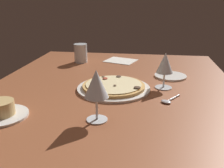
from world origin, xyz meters
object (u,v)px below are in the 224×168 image
Objects in this scene: wine_glass_far at (96,85)px; water_glass at (81,54)px; spoon at (168,101)px; paper_menu at (121,61)px; ramekin_on_saucer at (1,111)px; wine_glass_near at (165,64)px; pizza_main at (114,87)px; side_plate at (170,76)px.

wine_glass_far is 77.79cm from water_glass.
paper_menu is at bearing 22.11° from spoon.
paper_menu is 1.68× the size of spoon.
wine_glass_near is (36.01, -54.91, 8.61)cm from ramekin_on_saucer.
water_glass reaches higher than pizza_main.
paper_menu is (45.79, 23.78, -10.56)cm from wine_glass_near.
pizza_main reaches higher than paper_menu.
wine_glass_far reaches higher than paper_menu.
wine_glass_near reaches higher than paper_menu.
ramekin_on_saucer reaches higher than paper_menu.
wine_glass_far is at bearing -159.97° from paper_menu.
ramekin_on_saucer is at bearing 131.70° from side_plate.
spoon is (20.60, -55.99, -1.65)cm from ramekin_on_saucer.
water_glass reaches higher than side_plate.
water_glass reaches higher than spoon.
wine_glass_near reaches higher than ramekin_on_saucer.
pizza_main is at bearing 103.17° from wine_glass_near.
ramekin_on_saucer is at bearing 93.46° from wine_glass_far.
pizza_main is at bearing -157.89° from paper_menu.
spoon is (-10.42, -22.41, -0.72)cm from pizza_main.
paper_menu is at bearing -20.84° from ramekin_on_saucer.
side_plate reaches higher than paper_menu.
wine_glass_far is at bearing 177.05° from pizza_main.
water_glass is at bearing 41.52° from spoon.
wine_glass_near reaches higher than spoon.
wine_glass_far is 1.61× the size of spoon.
ramekin_on_saucer is 1.57× the size of water_glass.
wine_glass_far is at bearing 146.17° from wine_glass_near.
wine_glass_far reaches higher than pizza_main.
side_plate is (21.71, -25.59, -0.73)cm from pizza_main.
pizza_main is 2.82× the size of water_glass.
wine_glass_near is 1.41× the size of water_glass.
wine_glass_far is at bearing -161.48° from water_glass.
side_plate is (-22.67, -51.69, -4.51)cm from water_glass.
wine_glass_near is (4.99, -21.33, 9.53)cm from pizza_main.
water_glass is at bearing 18.52° from wine_glass_far.
wine_glass_near reaches higher than side_plate.
wine_glass_far is at bearing 151.93° from side_plate.
ramekin_on_saucer is at bearing 110.20° from spoon.
wine_glass_far is 41.02cm from wine_glass_near.
paper_menu is at bearing 2.77° from pizza_main.
paper_menu is (79.85, 0.96, -11.87)cm from wine_glass_far.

